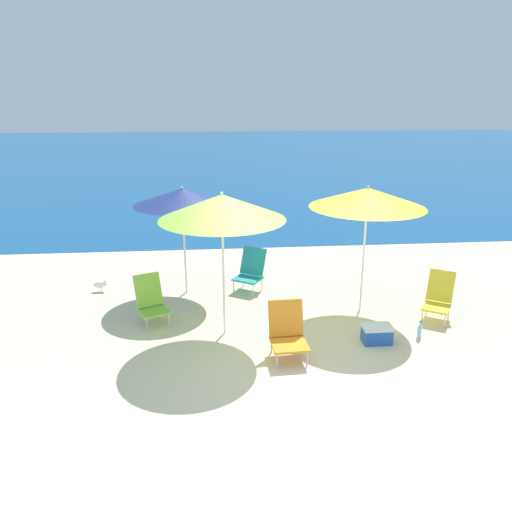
# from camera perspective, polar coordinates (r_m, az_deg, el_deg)

# --- Properties ---
(ground_plane) EXTENTS (60.00, 60.00, 0.00)m
(ground_plane) POSITION_cam_1_polar(r_m,az_deg,el_deg) (7.38, 1.40, -11.22)
(ground_plane) COLOR beige
(sea_water) EXTENTS (60.00, 40.00, 0.01)m
(sea_water) POSITION_cam_1_polar(r_m,az_deg,el_deg) (31.88, -3.89, 11.50)
(sea_water) COLOR navy
(sea_water) RESTS_ON ground
(beach_umbrella_lime) EXTENTS (1.89, 1.89, 2.26)m
(beach_umbrella_lime) POSITION_cam_1_polar(r_m,az_deg,el_deg) (7.33, -3.90, 5.58)
(beach_umbrella_lime) COLOR white
(beach_umbrella_lime) RESTS_ON ground
(beach_umbrella_yellow) EXTENTS (1.91, 1.91, 2.20)m
(beach_umbrella_yellow) POSITION_cam_1_polar(r_m,az_deg,el_deg) (8.39, 12.64, 6.53)
(beach_umbrella_yellow) COLOR white
(beach_umbrella_yellow) RESTS_ON ground
(beach_umbrella_navy) EXTENTS (1.77, 1.77, 2.04)m
(beach_umbrella_navy) POSITION_cam_1_polar(r_m,az_deg,el_deg) (9.12, -8.43, 6.71)
(beach_umbrella_navy) COLOR white
(beach_umbrella_navy) RESTS_ON ground
(beach_chair_yellow) EXTENTS (0.69, 0.75, 0.79)m
(beach_chair_yellow) POSITION_cam_1_polar(r_m,az_deg,el_deg) (8.90, 20.14, -4.37)
(beach_chair_yellow) COLOR silver
(beach_chair_yellow) RESTS_ON ground
(beach_chair_teal) EXTENTS (0.71, 0.73, 0.80)m
(beach_chair_teal) POSITION_cam_1_polar(r_m,az_deg,el_deg) (9.55, -0.61, -1.54)
(beach_chair_teal) COLOR silver
(beach_chair_teal) RESTS_ON ground
(beach_chair_orange) EXTENTS (0.53, 0.63, 0.79)m
(beach_chair_orange) POSITION_cam_1_polar(r_m,az_deg,el_deg) (7.21, 3.60, -8.56)
(beach_chair_orange) COLOR silver
(beach_chair_orange) RESTS_ON ground
(beach_chair_lime) EXTENTS (0.63, 0.69, 0.80)m
(beach_chair_lime) POSITION_cam_1_polar(r_m,az_deg,el_deg) (8.38, -11.94, -4.94)
(beach_chair_lime) COLOR silver
(beach_chair_lime) RESTS_ON ground
(water_bottle) EXTENTS (0.07, 0.07, 0.28)m
(water_bottle) POSITION_cam_1_polar(r_m,az_deg,el_deg) (8.20, 18.18, -8.16)
(water_bottle) COLOR #8CCCEA
(water_bottle) RESTS_ON ground
(cooler_box) EXTENTS (0.44, 0.27, 0.29)m
(cooler_box) POSITION_cam_1_polar(r_m,az_deg,el_deg) (7.87, 13.64, -8.64)
(cooler_box) COLOR #2859B2
(cooler_box) RESTS_ON ground
(seagull) EXTENTS (0.27, 0.11, 0.23)m
(seagull) POSITION_cam_1_polar(r_m,az_deg,el_deg) (10.00, -17.36, -3.12)
(seagull) COLOR gold
(seagull) RESTS_ON ground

